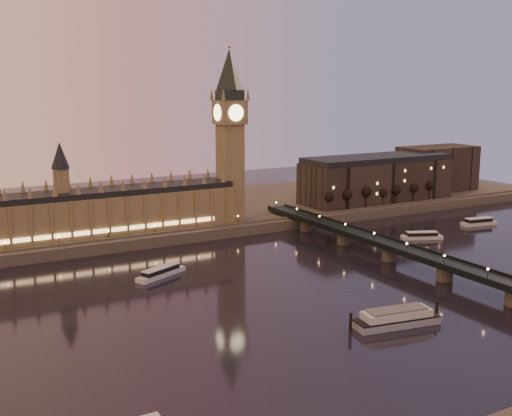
% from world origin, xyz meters
% --- Properties ---
extents(ground, '(700.00, 700.00, 0.00)m').
position_xyz_m(ground, '(0.00, 0.00, 0.00)').
color(ground, black).
rests_on(ground, ground).
extents(far_embankment, '(560.00, 130.00, 6.00)m').
position_xyz_m(far_embankment, '(30.00, 165.00, 3.00)').
color(far_embankment, '#423D35').
rests_on(far_embankment, ground).
extents(palace_of_westminster, '(180.00, 26.62, 52.00)m').
position_xyz_m(palace_of_westminster, '(-40.12, 120.99, 21.71)').
color(palace_of_westminster, brown).
rests_on(palace_of_westminster, ground).
extents(big_ben, '(17.68, 17.68, 104.00)m').
position_xyz_m(big_ben, '(53.99, 120.99, 63.95)').
color(big_ben, brown).
rests_on(big_ben, ground).
extents(westminster_bridge, '(13.20, 260.00, 15.30)m').
position_xyz_m(westminster_bridge, '(91.61, 0.00, 5.52)').
color(westminster_bridge, black).
rests_on(westminster_bridge, ground).
extents(city_block, '(155.00, 45.00, 34.00)m').
position_xyz_m(city_block, '(194.94, 130.93, 22.24)').
color(city_block, black).
rests_on(city_block, ground).
extents(bare_tree_0, '(6.19, 6.19, 12.58)m').
position_xyz_m(bare_tree_0, '(120.58, 109.00, 15.40)').
color(bare_tree_0, black).
rests_on(bare_tree_0, ground).
extents(bare_tree_1, '(6.19, 6.19, 12.58)m').
position_xyz_m(bare_tree_1, '(134.53, 109.00, 15.40)').
color(bare_tree_1, black).
rests_on(bare_tree_1, ground).
extents(bare_tree_2, '(6.19, 6.19, 12.58)m').
position_xyz_m(bare_tree_2, '(148.49, 109.00, 15.40)').
color(bare_tree_2, black).
rests_on(bare_tree_2, ground).
extents(bare_tree_3, '(6.19, 6.19, 12.58)m').
position_xyz_m(bare_tree_3, '(162.44, 109.00, 15.40)').
color(bare_tree_3, black).
rests_on(bare_tree_3, ground).
extents(bare_tree_4, '(6.19, 6.19, 12.58)m').
position_xyz_m(bare_tree_4, '(176.39, 109.00, 15.40)').
color(bare_tree_4, black).
rests_on(bare_tree_4, ground).
extents(bare_tree_5, '(6.19, 6.19, 12.58)m').
position_xyz_m(bare_tree_5, '(190.34, 109.00, 15.40)').
color(bare_tree_5, black).
rests_on(bare_tree_5, ground).
extents(bare_tree_6, '(6.19, 6.19, 12.58)m').
position_xyz_m(bare_tree_6, '(204.30, 109.00, 15.40)').
color(bare_tree_6, black).
rests_on(bare_tree_6, ground).
extents(cruise_boat_a, '(27.57, 17.48, 4.44)m').
position_xyz_m(cruise_boat_a, '(-18.39, 49.97, 1.95)').
color(cruise_boat_a, silver).
rests_on(cruise_boat_a, ground).
extents(cruise_boat_b, '(23.78, 14.74, 4.32)m').
position_xyz_m(cruise_boat_b, '(138.41, 44.65, 1.90)').
color(cruise_boat_b, silver).
rests_on(cruise_boat_b, ground).
extents(cruise_boat_c, '(24.32, 10.31, 4.72)m').
position_xyz_m(cruise_boat_c, '(195.27, 54.20, 2.08)').
color(cruise_boat_c, silver).
rests_on(cruise_boat_c, ground).
extents(moored_barge, '(37.74, 14.21, 7.00)m').
position_xyz_m(moored_barge, '(35.90, -50.35, 2.95)').
color(moored_barge, '#808AA3').
rests_on(moored_barge, ground).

